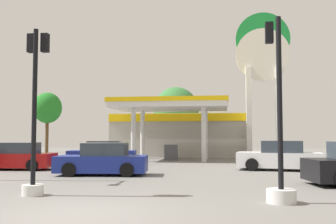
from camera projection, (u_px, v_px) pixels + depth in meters
name	position (u px, v px, depth m)	size (l,w,h in m)	color
ground_plane	(79.00, 213.00, 8.80)	(90.00, 90.00, 0.00)	slate
gas_station	(179.00, 132.00, 32.56)	(11.04, 11.13, 4.29)	#ADA89E
station_pole_sign	(263.00, 66.00, 29.75)	(4.11, 0.56, 11.24)	white
car_0	(16.00, 157.00, 19.97)	(4.03, 2.05, 1.39)	black
car_1	(102.00, 160.00, 17.23)	(4.14, 2.15, 1.43)	black
car_2	(103.00, 154.00, 23.31)	(4.16, 2.20, 1.42)	black
car_4	(280.00, 157.00, 19.65)	(4.39, 2.39, 1.49)	black
traffic_signal_0	(280.00, 153.00, 10.20)	(0.77, 0.77, 4.94)	silver
traffic_signal_1	(35.00, 126.00, 11.53)	(0.65, 0.67, 4.95)	silver
tree_0	(47.00, 108.00, 40.49)	(2.96, 2.96, 6.24)	brown
tree_1	(176.00, 111.00, 37.85)	(4.41, 4.41, 6.48)	brown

